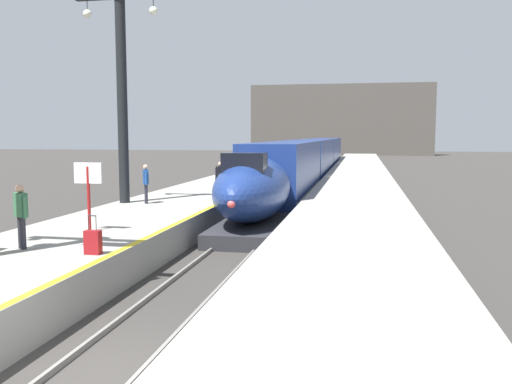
# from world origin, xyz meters

# --- Properties ---
(ground_plane) EXTENTS (260.00, 260.00, 0.00)m
(ground_plane) POSITION_xyz_m (0.00, 0.00, 0.00)
(ground_plane) COLOR #33302D
(platform_left) EXTENTS (4.80, 110.00, 1.05)m
(platform_left) POSITION_xyz_m (-4.05, 24.75, 0.53)
(platform_left) COLOR gray
(platform_left) RESTS_ON ground
(platform_right) EXTENTS (4.80, 110.00, 1.05)m
(platform_right) POSITION_xyz_m (4.05, 24.75, 0.53)
(platform_right) COLOR gray
(platform_right) RESTS_ON ground
(platform_left_safety_stripe) EXTENTS (0.20, 107.80, 0.01)m
(platform_left_safety_stripe) POSITION_xyz_m (-1.77, 24.75, 1.05)
(platform_left_safety_stripe) COLOR yellow
(platform_left_safety_stripe) RESTS_ON platform_left
(rail_main_left) EXTENTS (0.08, 110.00, 0.12)m
(rail_main_left) POSITION_xyz_m (-0.75, 27.50, 0.06)
(rail_main_left) COLOR slate
(rail_main_left) RESTS_ON ground
(rail_main_right) EXTENTS (0.08, 110.00, 0.12)m
(rail_main_right) POSITION_xyz_m (0.75, 27.50, 0.06)
(rail_main_right) COLOR slate
(rail_main_right) RESTS_ON ground
(highspeed_train_main) EXTENTS (2.92, 57.63, 3.60)m
(highspeed_train_main) POSITION_xyz_m (0.00, 37.83, 1.95)
(highspeed_train_main) COLOR navy
(highspeed_train_main) RESTS_ON ground
(station_column_mid) EXTENTS (4.00, 0.68, 9.08)m
(station_column_mid) POSITION_xyz_m (-5.90, 14.24, 6.52)
(station_column_mid) COLOR black
(station_column_mid) RESTS_ON platform_left
(passenger_near_edge) EXTENTS (0.50, 0.39, 1.69)m
(passenger_near_edge) POSITION_xyz_m (-4.36, 4.61, 2.04)
(passenger_near_edge) COLOR #23232D
(passenger_near_edge) RESTS_ON platform_left
(passenger_mid_platform) EXTENTS (0.37, 0.52, 1.69)m
(passenger_mid_platform) POSITION_xyz_m (-4.85, 14.13, 2.04)
(passenger_mid_platform) COLOR #23232D
(passenger_mid_platform) RESTS_ON platform_left
(passenger_far_waiting) EXTENTS (0.44, 0.42, 1.69)m
(passenger_far_waiting) POSITION_xyz_m (-2.32, 17.17, 2.04)
(passenger_far_waiting) COLOR #23232D
(passenger_far_waiting) RESTS_ON platform_left
(rolling_suitcase) EXTENTS (0.40, 0.22, 0.98)m
(rolling_suitcase) POSITION_xyz_m (-2.23, 4.36, 1.35)
(rolling_suitcase) COLOR maroon
(rolling_suitcase) RESTS_ON platform_left
(departure_info_board) EXTENTS (0.90, 0.10, 2.12)m
(departure_info_board) POSITION_xyz_m (-3.94, 7.40, 2.56)
(departure_info_board) COLOR maroon
(departure_info_board) RESTS_ON platform_left
(terminus_back_wall) EXTENTS (36.00, 2.00, 14.00)m
(terminus_back_wall) POSITION_xyz_m (0.00, 102.00, 7.00)
(terminus_back_wall) COLOR #4C4742
(terminus_back_wall) RESTS_ON ground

